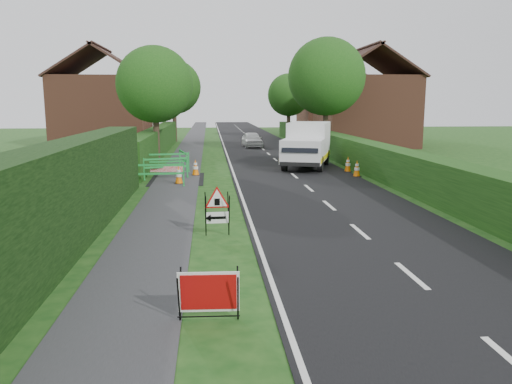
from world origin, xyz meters
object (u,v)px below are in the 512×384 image
works_van (307,144)px  hatchback_car (252,139)px  red_rect_sign (209,293)px  triangle_sign (216,207)px

works_van → hatchback_car: bearing=116.8°
red_rect_sign → hatchback_car: bearing=86.3°
triangle_sign → hatchback_car: (3.24, 26.80, -0.18)m
red_rect_sign → works_van: bearing=76.8°
hatchback_car → red_rect_sign: bearing=-99.3°
triangle_sign → works_van: bearing=67.7°
hatchback_car → works_van: bearing=-84.8°
triangle_sign → works_van: (5.12, 13.87, 0.49)m
red_rect_sign → works_van: size_ratio=0.18×
red_rect_sign → triangle_sign: triangle_sign is taller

